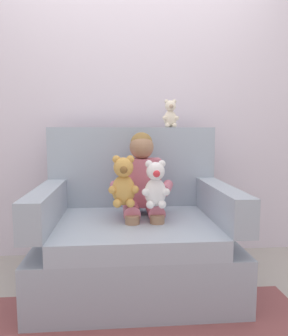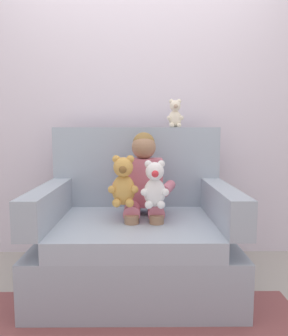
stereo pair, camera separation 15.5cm
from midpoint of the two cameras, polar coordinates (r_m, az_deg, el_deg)
The scene contains 7 objects.
ground_plane at distance 2.35m, azimuth 0.58°, elevation -20.34°, with size 8.00×8.00×0.00m, color #ADA89E.
back_wall at distance 2.80m, azimuth 0.35°, elevation 11.40°, with size 6.00×0.10×2.60m, color silver.
armchair at distance 2.27m, azimuth 0.56°, elevation -12.12°, with size 1.28×0.97×1.09m.
seated_child at distance 2.21m, azimuth 1.99°, elevation -3.19°, with size 0.45×0.39×0.82m.
plush_honey at distance 2.05m, azimuth -1.54°, elevation -2.56°, with size 0.19×0.16×0.33m.
plush_white at distance 2.01m, azimuth 4.13°, elevation -3.12°, with size 0.18×0.14×0.30m.
plush_cream_on_backrest at distance 2.53m, azimuth 7.34°, elevation 9.47°, with size 0.13×0.11×0.22m.
Camera 2 is at (0.04, -2.10, 1.06)m, focal length 34.22 mm.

